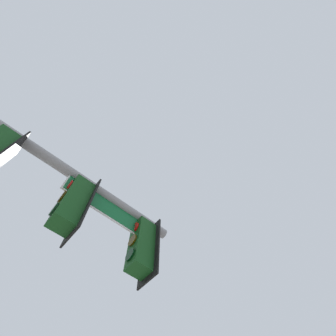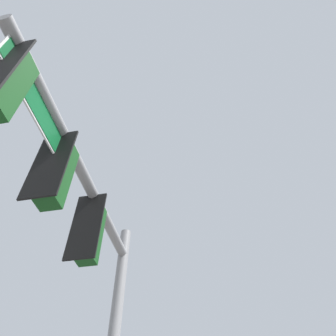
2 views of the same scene
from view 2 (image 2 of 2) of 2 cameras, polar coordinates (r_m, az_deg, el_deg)
signal_pole_near at (r=5.29m, az=-15.37°, el=-12.35°), size 5.16×0.77×6.16m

